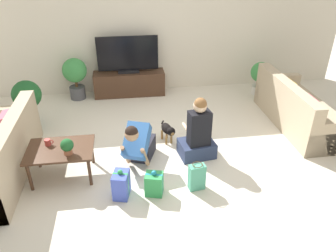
{
  "coord_description": "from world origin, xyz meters",
  "views": [
    {
      "loc": [
        -0.6,
        -4.22,
        2.88
      ],
      "look_at": [
        0.01,
        0.05,
        0.45
      ],
      "focal_mm": 35.0,
      "sensor_mm": 36.0,
      "label": 1
    }
  ],
  "objects_px": {
    "sofa_right": "(297,110)",
    "mug": "(48,142)",
    "person_kneeling": "(139,144)",
    "tabletop_plant": "(67,146)",
    "potted_plant_back_left": "(75,75)",
    "gift_box_b": "(121,184)",
    "potted_plant_corner_right": "(260,75)",
    "gift_box_a": "(154,184)",
    "gift_bag_a": "(197,177)",
    "tv_console": "(129,83)",
    "potted_plant_corner_left": "(27,97)",
    "person_sitting": "(198,135)",
    "dog": "(168,130)",
    "tv": "(128,56)",
    "coffee_table": "(60,152)"
  },
  "relations": [
    {
      "from": "person_kneeling",
      "to": "gift_bag_a",
      "type": "distance_m",
      "value": 1.0
    },
    {
      "from": "sofa_right",
      "to": "dog",
      "type": "bearing_deg",
      "value": 97.04
    },
    {
      "from": "person_kneeling",
      "to": "mug",
      "type": "distance_m",
      "value": 1.25
    },
    {
      "from": "potted_plant_corner_left",
      "to": "tabletop_plant",
      "type": "bearing_deg",
      "value": -62.84
    },
    {
      "from": "sofa_right",
      "to": "person_kneeling",
      "type": "distance_m",
      "value": 2.97
    },
    {
      "from": "person_sitting",
      "to": "mug",
      "type": "height_order",
      "value": "person_sitting"
    },
    {
      "from": "potted_plant_corner_right",
      "to": "person_kneeling",
      "type": "xyz_separation_m",
      "value": [
        -2.72,
        -2.2,
        -0.08
      ]
    },
    {
      "from": "dog",
      "to": "mug",
      "type": "height_order",
      "value": "mug"
    },
    {
      "from": "gift_box_b",
      "to": "person_sitting",
      "type": "bearing_deg",
      "value": 32.71
    },
    {
      "from": "potted_plant_corner_left",
      "to": "dog",
      "type": "relative_size",
      "value": 1.83
    },
    {
      "from": "gift_box_a",
      "to": "gift_bag_a",
      "type": "relative_size",
      "value": 0.92
    },
    {
      "from": "potted_plant_back_left",
      "to": "potted_plant_corner_left",
      "type": "distance_m",
      "value": 1.29
    },
    {
      "from": "person_kneeling",
      "to": "person_sitting",
      "type": "distance_m",
      "value": 0.89
    },
    {
      "from": "tv",
      "to": "potted_plant_corner_left",
      "type": "xyz_separation_m",
      "value": [
        -1.78,
        -1.14,
        -0.28
      ]
    },
    {
      "from": "potted_plant_back_left",
      "to": "dog",
      "type": "xyz_separation_m",
      "value": [
        1.62,
        -2.0,
        -0.29
      ]
    },
    {
      "from": "potted_plant_back_left",
      "to": "gift_box_b",
      "type": "height_order",
      "value": "potted_plant_back_left"
    },
    {
      "from": "tv",
      "to": "potted_plant_back_left",
      "type": "height_order",
      "value": "tv"
    },
    {
      "from": "person_kneeling",
      "to": "dog",
      "type": "xyz_separation_m",
      "value": [
        0.49,
        0.51,
        -0.1
      ]
    },
    {
      "from": "coffee_table",
      "to": "mug",
      "type": "relative_size",
      "value": 7.41
    },
    {
      "from": "tabletop_plant",
      "to": "tv_console",
      "type": "bearing_deg",
      "value": 72.52
    },
    {
      "from": "gift_bag_a",
      "to": "gift_box_b",
      "type": "bearing_deg",
      "value": -179.98
    },
    {
      "from": "sofa_right",
      "to": "mug",
      "type": "xyz_separation_m",
      "value": [
        -4.1,
        -0.84,
        0.21
      ]
    },
    {
      "from": "tv",
      "to": "potted_plant_corner_left",
      "type": "height_order",
      "value": "tv"
    },
    {
      "from": "mug",
      "to": "gift_box_a",
      "type": "bearing_deg",
      "value": -25.72
    },
    {
      "from": "coffee_table",
      "to": "tv_console",
      "type": "relative_size",
      "value": 0.6
    },
    {
      "from": "person_sitting",
      "to": "tabletop_plant",
      "type": "distance_m",
      "value": 1.87
    },
    {
      "from": "dog",
      "to": "sofa_right",
      "type": "bearing_deg",
      "value": -8.3
    },
    {
      "from": "tv_console",
      "to": "person_sitting",
      "type": "height_order",
      "value": "person_sitting"
    },
    {
      "from": "tv",
      "to": "potted_plant_corner_left",
      "type": "relative_size",
      "value": 1.47
    },
    {
      "from": "tv_console",
      "to": "gift_box_a",
      "type": "distance_m",
      "value": 3.27
    },
    {
      "from": "coffee_table",
      "to": "dog",
      "type": "bearing_deg",
      "value": 22.8
    },
    {
      "from": "gift_box_a",
      "to": "sofa_right",
      "type": "bearing_deg",
      "value": 29.02
    },
    {
      "from": "sofa_right",
      "to": "tv",
      "type": "relative_size",
      "value": 1.68
    },
    {
      "from": "tv",
      "to": "gift_bag_a",
      "type": "height_order",
      "value": "tv"
    },
    {
      "from": "gift_box_a",
      "to": "tabletop_plant",
      "type": "bearing_deg",
      "value": 159.37
    },
    {
      "from": "person_kneeling",
      "to": "dog",
      "type": "relative_size",
      "value": 1.79
    },
    {
      "from": "tv_console",
      "to": "potted_plant_corner_left",
      "type": "height_order",
      "value": "potted_plant_corner_left"
    },
    {
      "from": "potted_plant_corner_left",
      "to": "gift_box_a",
      "type": "xyz_separation_m",
      "value": [
        1.97,
        -2.12,
        -0.41
      ]
    },
    {
      "from": "potted_plant_back_left",
      "to": "sofa_right",
      "type": "bearing_deg",
      "value": -23.18
    },
    {
      "from": "sofa_right",
      "to": "potted_plant_corner_left",
      "type": "bearing_deg",
      "value": 82.5
    },
    {
      "from": "potted_plant_corner_right",
      "to": "mug",
      "type": "relative_size",
      "value": 5.87
    },
    {
      "from": "potted_plant_corner_right",
      "to": "gift_box_a",
      "type": "bearing_deg",
      "value": -131.55
    },
    {
      "from": "person_sitting",
      "to": "mug",
      "type": "relative_size",
      "value": 8.27
    },
    {
      "from": "person_kneeling",
      "to": "tabletop_plant",
      "type": "bearing_deg",
      "value": -142.11
    },
    {
      "from": "potted_plant_back_left",
      "to": "gift_bag_a",
      "type": "height_order",
      "value": "potted_plant_back_left"
    },
    {
      "from": "potted_plant_back_left",
      "to": "mug",
      "type": "relative_size",
      "value": 7.18
    },
    {
      "from": "person_kneeling",
      "to": "gift_bag_a",
      "type": "xyz_separation_m",
      "value": [
        0.71,
        -0.68,
        -0.15
      ]
    },
    {
      "from": "tv",
      "to": "gift_box_b",
      "type": "relative_size",
      "value": 3.04
    },
    {
      "from": "coffee_table",
      "to": "person_kneeling",
      "type": "xyz_separation_m",
      "value": [
        1.07,
        0.15,
        -0.06
      ]
    },
    {
      "from": "potted_plant_corner_right",
      "to": "mug",
      "type": "xyz_separation_m",
      "value": [
        -3.96,
        -2.24,
        0.07
      ]
    }
  ]
}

